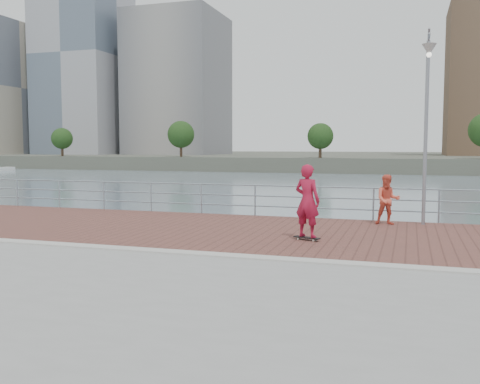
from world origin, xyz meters
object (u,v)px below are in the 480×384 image
(skateboarder, at_px, (307,201))
(bystander, at_px, (388,200))
(street_lamp, at_px, (427,93))
(guardrail, at_px, (283,198))

(skateboarder, relative_size, bystander, 1.22)
(street_lamp, relative_size, skateboarder, 3.00)
(skateboarder, height_order, bystander, skateboarder)
(skateboarder, xyz_separation_m, bystander, (1.90, 3.56, -0.25))
(guardrail, distance_m, street_lamp, 5.83)
(guardrail, relative_size, street_lamp, 6.79)
(guardrail, distance_m, bystander, 3.67)
(guardrail, relative_size, skateboarder, 20.36)
(bystander, bearing_deg, street_lamp, -12.05)
(skateboarder, bearing_deg, bystander, -98.89)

